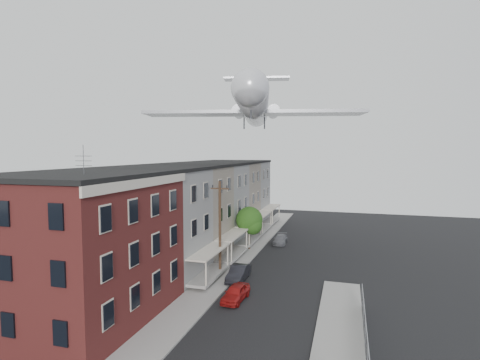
{
  "coord_description": "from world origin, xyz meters",
  "views": [
    {
      "loc": [
        5.85,
        -14.6,
        11.72
      ],
      "look_at": [
        -0.83,
        8.32,
        9.91
      ],
      "focal_mm": 28.0,
      "sensor_mm": 36.0,
      "label": 1
    }
  ],
  "objects_px": {
    "airplane": "(254,106)",
    "street_tree": "(250,221)",
    "car_near": "(236,293)",
    "car_mid": "(238,273)",
    "car_far": "(280,239)",
    "utility_pole": "(220,227)"
  },
  "relations": [
    {
      "from": "airplane",
      "to": "street_tree",
      "type": "bearing_deg",
      "value": 160.24
    },
    {
      "from": "street_tree",
      "to": "airplane",
      "type": "xyz_separation_m",
      "value": [
        0.5,
        -0.18,
        13.54
      ]
    },
    {
      "from": "car_near",
      "to": "car_mid",
      "type": "relative_size",
      "value": 0.89
    },
    {
      "from": "car_near",
      "to": "airplane",
      "type": "relative_size",
      "value": 0.13
    },
    {
      "from": "car_far",
      "to": "airplane",
      "type": "xyz_separation_m",
      "value": [
        -2.43,
        -4.19,
        16.43
      ]
    },
    {
      "from": "street_tree",
      "to": "utility_pole",
      "type": "bearing_deg",
      "value": -91.89
    },
    {
      "from": "street_tree",
      "to": "car_near",
      "type": "height_order",
      "value": "street_tree"
    },
    {
      "from": "car_near",
      "to": "street_tree",
      "type": "bearing_deg",
      "value": 105.03
    },
    {
      "from": "utility_pole",
      "to": "car_mid",
      "type": "distance_m",
      "value": 4.52
    },
    {
      "from": "car_mid",
      "to": "car_far",
      "type": "bearing_deg",
      "value": 84.15
    },
    {
      "from": "car_mid",
      "to": "utility_pole",
      "type": "bearing_deg",
      "value": 160.67
    },
    {
      "from": "utility_pole",
      "to": "airplane",
      "type": "bearing_deg",
      "value": 85.12
    },
    {
      "from": "utility_pole",
      "to": "car_near",
      "type": "height_order",
      "value": "utility_pole"
    },
    {
      "from": "street_tree",
      "to": "car_near",
      "type": "bearing_deg",
      "value": -79.57
    },
    {
      "from": "car_near",
      "to": "car_far",
      "type": "distance_m",
      "value": 19.1
    },
    {
      "from": "street_tree",
      "to": "airplane",
      "type": "relative_size",
      "value": 0.19
    },
    {
      "from": "car_near",
      "to": "car_far",
      "type": "height_order",
      "value": "car_near"
    },
    {
      "from": "utility_pole",
      "to": "car_mid",
      "type": "xyz_separation_m",
      "value": [
        2.0,
        -0.67,
        -4.0
      ]
    },
    {
      "from": "street_tree",
      "to": "car_near",
      "type": "distance_m",
      "value": 15.6
    },
    {
      "from": "car_far",
      "to": "airplane",
      "type": "bearing_deg",
      "value": -122.58
    },
    {
      "from": "car_near",
      "to": "airplane",
      "type": "distance_m",
      "value": 22.26
    },
    {
      "from": "car_far",
      "to": "street_tree",
      "type": "bearing_deg",
      "value": -128.67
    }
  ]
}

